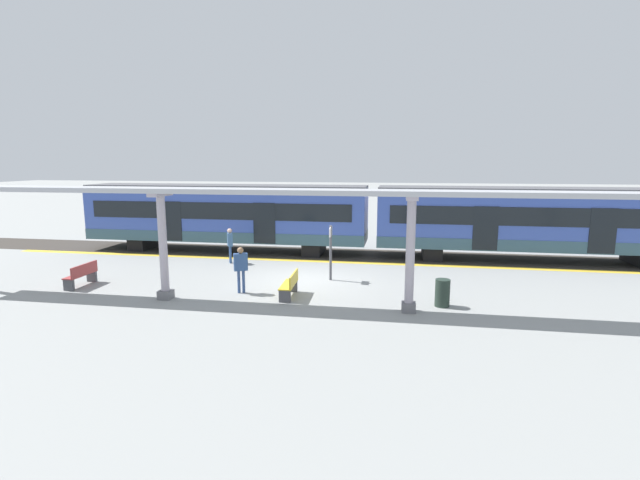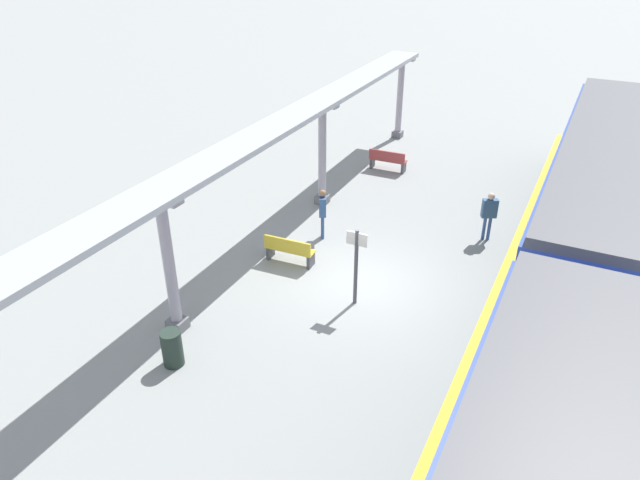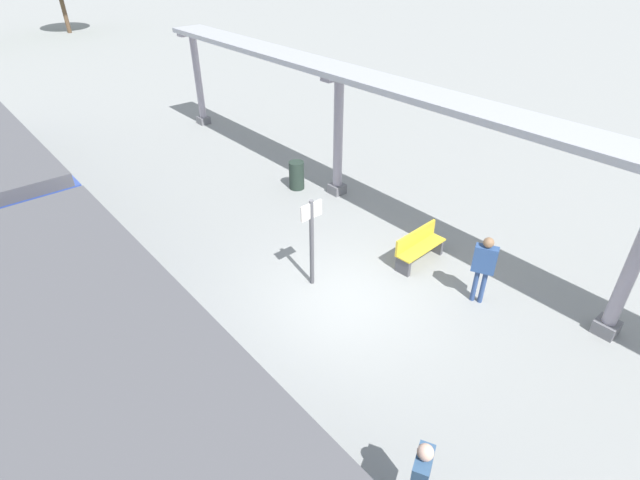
{
  "view_description": "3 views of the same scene",
  "coord_description": "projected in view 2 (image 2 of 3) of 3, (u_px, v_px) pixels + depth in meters",
  "views": [
    {
      "loc": [
        17.76,
        3.59,
        4.68
      ],
      "look_at": [
        -0.63,
        0.43,
        1.53
      ],
      "focal_mm": 26.16,
      "sensor_mm": 36.0,
      "label": 1
    },
    {
      "loc": [
        -5.07,
        12.98,
        9.1
      ],
      "look_at": [
        0.46,
        1.76,
        2.17
      ],
      "focal_mm": 32.96,
      "sensor_mm": 36.0,
      "label": 2
    },
    {
      "loc": [
        -5.9,
        -6.03,
        7.06
      ],
      "look_at": [
        0.16,
        1.04,
        1.01
      ],
      "focal_mm": 27.1,
      "sensor_mm": 36.0,
      "label": 3
    }
  ],
  "objects": [
    {
      "name": "passenger_by_the_benches",
      "position": [
        323.0,
        208.0,
        18.44
      ],
      "size": [
        0.41,
        0.53,
        1.67
      ],
      "color": "#30497D",
      "rests_on": "ground"
    },
    {
      "name": "tactile_edge_strip",
      "position": [
        490.0,
        317.0,
        15.17
      ],
      "size": [
        0.47,
        32.16,
        0.01
      ],
      "primitive_type": "cube",
      "color": "gold",
      "rests_on": "ground"
    },
    {
      "name": "trackbed",
      "position": [
        565.0,
        337.0,
        14.46
      ],
      "size": [
        3.2,
        44.16,
        0.01
      ],
      "primitive_type": "cube",
      "color": "#38332D",
      "rests_on": "ground"
    },
    {
      "name": "ground_plane",
      "position": [
        362.0,
        284.0,
        16.56
      ],
      "size": [
        176.0,
        176.0,
        0.0
      ],
      "primitive_type": "plane",
      "color": "gray"
    },
    {
      "name": "bench_near_end",
      "position": [
        289.0,
        250.0,
        17.35
      ],
      "size": [
        1.52,
        0.51,
        0.86
      ],
      "color": "gold",
      "rests_on": "ground"
    },
    {
      "name": "passenger_waiting_near_edge",
      "position": [
        489.0,
        211.0,
        18.33
      ],
      "size": [
        0.51,
        0.4,
        1.63
      ],
      "color": "#2F4D80",
      "rests_on": "ground"
    },
    {
      "name": "train_near_carriage",
      "position": [
        597.0,
        189.0,
        17.8
      ],
      "size": [
        2.65,
        14.71,
        3.48
      ],
      "color": "#344DA4",
      "rests_on": "ground"
    },
    {
      "name": "trash_bin",
      "position": [
        172.0,
        348.0,
        13.39
      ],
      "size": [
        0.48,
        0.48,
        0.9
      ],
      "primitive_type": "cylinder",
      "color": "#23322A",
      "rests_on": "ground"
    },
    {
      "name": "bench_mid_platform",
      "position": [
        388.0,
        160.0,
        23.71
      ],
      "size": [
        1.51,
        0.47,
        0.86
      ],
      "color": "#9F3837",
      "rests_on": "ground"
    },
    {
      "name": "canopy_pillar_nearest",
      "position": [
        400.0,
        98.0,
        26.62
      ],
      "size": [
        1.1,
        0.44,
        3.66
      ],
      "color": "slate",
      "rests_on": "ground"
    },
    {
      "name": "platform_info_sign",
      "position": [
        356.0,
        260.0,
        15.11
      ],
      "size": [
        0.56,
        0.1,
        2.2
      ],
      "color": "#4C4C51",
      "rests_on": "ground"
    },
    {
      "name": "canopy_pillar_third",
      "position": [
        169.0,
        266.0,
        13.86
      ],
      "size": [
        1.1,
        0.44,
        3.66
      ],
      "color": "slate",
      "rests_on": "ground"
    },
    {
      "name": "canopy_beam",
      "position": [
        253.0,
        140.0,
        16.01
      ],
      "size": [
        1.2,
        25.52,
        0.16
      ],
      "primitive_type": "cube",
      "color": "#A8AAB2",
      "rests_on": "canopy_pillar_nearest"
    },
    {
      "name": "canopy_pillar_second",
      "position": [
        322.0,
        154.0,
        20.32
      ],
      "size": [
        1.1,
        0.44,
        3.66
      ],
      "color": "slate",
      "rests_on": "ground"
    }
  ]
}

